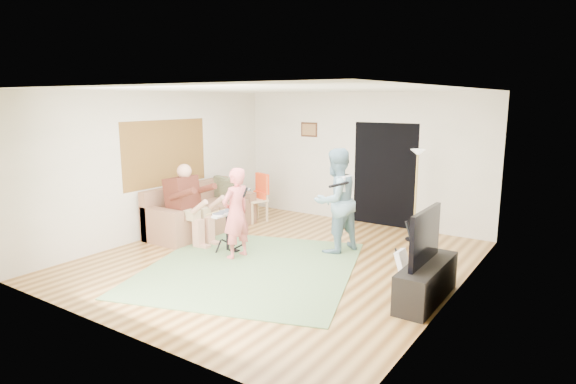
# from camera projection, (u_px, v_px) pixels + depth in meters

# --- Properties ---
(floor) EXTENTS (6.00, 6.00, 0.00)m
(floor) POSITION_uv_depth(u_px,v_px,m) (278.00, 260.00, 7.79)
(floor) COLOR brown
(floor) RESTS_ON ground
(walls) EXTENTS (5.50, 6.00, 2.70)m
(walls) POSITION_uv_depth(u_px,v_px,m) (278.00, 178.00, 7.53)
(walls) COLOR beige
(walls) RESTS_ON floor
(ceiling) EXTENTS (6.00, 6.00, 0.00)m
(ceiling) POSITION_uv_depth(u_px,v_px,m) (277.00, 90.00, 7.27)
(ceiling) COLOR white
(ceiling) RESTS_ON walls
(window_blinds) EXTENTS (0.00, 2.05, 2.05)m
(window_blinds) POSITION_uv_depth(u_px,v_px,m) (166.00, 153.00, 9.16)
(window_blinds) COLOR olive
(window_blinds) RESTS_ON walls
(doorway) EXTENTS (2.10, 0.00, 2.10)m
(doorway) POSITION_uv_depth(u_px,v_px,m) (385.00, 175.00, 9.73)
(doorway) COLOR black
(doorway) RESTS_ON walls
(picture_frame) EXTENTS (0.42, 0.03, 0.32)m
(picture_frame) POSITION_uv_depth(u_px,v_px,m) (309.00, 130.00, 10.55)
(picture_frame) COLOR #3F2314
(picture_frame) RESTS_ON walls
(area_rug) EXTENTS (3.96, 4.13, 0.02)m
(area_rug) POSITION_uv_depth(u_px,v_px,m) (250.00, 268.00, 7.40)
(area_rug) COLOR #59794A
(area_rug) RESTS_ON floor
(sofa) EXTENTS (0.93, 2.27, 0.92)m
(sofa) POSITION_uv_depth(u_px,v_px,m) (199.00, 216.00, 9.45)
(sofa) COLOR #8C6146
(sofa) RESTS_ON floor
(drummer) EXTENTS (0.93, 0.52, 1.43)m
(drummer) POSITION_uv_depth(u_px,v_px,m) (191.00, 213.00, 8.64)
(drummer) COLOR #542317
(drummer) RESTS_ON sofa
(drum_kit) EXTENTS (0.39, 0.70, 0.72)m
(drum_kit) POSITION_uv_depth(u_px,v_px,m) (227.00, 233.00, 8.21)
(drum_kit) COLOR black
(drum_kit) RESTS_ON floor
(singer) EXTENTS (0.42, 0.58, 1.49)m
(singer) POSITION_uv_depth(u_px,v_px,m) (236.00, 213.00, 7.76)
(singer) COLOR #DC605F
(singer) RESTS_ON floor
(microphone) EXTENTS (0.06, 0.06, 0.24)m
(microphone) POSITION_uv_depth(u_px,v_px,m) (245.00, 192.00, 7.58)
(microphone) COLOR black
(microphone) RESTS_ON singer
(guitarist) EXTENTS (0.92, 1.03, 1.77)m
(guitarist) POSITION_uv_depth(u_px,v_px,m) (336.00, 201.00, 8.06)
(guitarist) COLOR #6F92A2
(guitarist) RESTS_ON floor
(guitar_held) EXTENTS (0.19, 0.61, 0.26)m
(guitar_held) POSITION_uv_depth(u_px,v_px,m) (347.00, 183.00, 7.89)
(guitar_held) COLOR white
(guitar_held) RESTS_ON guitarist
(guitar_spare) EXTENTS (0.32, 0.28, 0.88)m
(guitar_spare) POSITION_uv_depth(u_px,v_px,m) (403.00, 263.00, 6.89)
(guitar_spare) COLOR black
(guitar_spare) RESTS_ON floor
(torchiere_lamp) EXTENTS (0.30, 0.30, 1.68)m
(torchiere_lamp) POSITION_uv_depth(u_px,v_px,m) (417.00, 179.00, 8.66)
(torchiere_lamp) COLOR black
(torchiere_lamp) RESTS_ON floor
(dining_chair) EXTENTS (0.55, 0.57, 1.01)m
(dining_chair) POSITION_uv_depth(u_px,v_px,m) (256.00, 204.00, 10.21)
(dining_chair) COLOR beige
(dining_chair) RESTS_ON floor
(tv_cabinet) EXTENTS (0.40, 1.40, 0.50)m
(tv_cabinet) POSITION_uv_depth(u_px,v_px,m) (426.00, 282.00, 6.18)
(tv_cabinet) COLOR black
(tv_cabinet) RESTS_ON floor
(television) EXTENTS (0.06, 1.00, 0.70)m
(television) POSITION_uv_depth(u_px,v_px,m) (425.00, 236.00, 6.10)
(television) COLOR black
(television) RESTS_ON tv_cabinet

